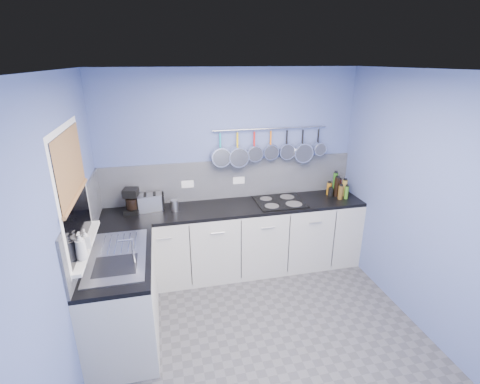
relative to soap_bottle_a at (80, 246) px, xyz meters
name	(u,v)px	position (x,y,z in m)	size (l,w,h in m)	color
floor	(262,335)	(1.53, -0.04, -1.18)	(3.20, 3.00, 0.02)	#47474C
ceiling	(269,69)	(1.53, -0.04, 1.34)	(3.20, 3.00, 0.02)	white
wall_back	(230,171)	(1.53, 1.47, 0.08)	(3.20, 0.02, 2.50)	#4F5E98
wall_front	(354,351)	(1.53, -1.55, 0.08)	(3.20, 0.02, 2.50)	#4F5E98
wall_left	(67,241)	(-0.08, -0.04, 0.08)	(0.02, 3.00, 2.50)	#4F5E98
wall_right	(424,205)	(3.14, -0.04, 0.08)	(0.02, 3.00, 2.50)	#4F5E98
backsplash_back	(231,179)	(1.53, 1.45, -0.02)	(3.20, 0.02, 0.50)	gray
backsplash_left	(85,220)	(-0.06, 0.56, -0.02)	(0.02, 1.80, 0.50)	gray
cabinet_run_back	(236,240)	(1.53, 1.16, -0.74)	(3.20, 0.60, 0.86)	#BAB8AF
worktop_back	(236,207)	(1.53, 1.16, -0.29)	(3.20, 0.60, 0.04)	black
cabinet_run_left	(124,298)	(0.23, 0.26, -0.74)	(0.60, 1.20, 0.86)	#BAB8AF
worktop_left	(118,258)	(0.23, 0.26, -0.29)	(0.60, 1.20, 0.04)	black
window_frame	(73,191)	(-0.05, 0.26, 0.38)	(0.01, 1.00, 1.10)	white
window_glass	(74,191)	(-0.04, 0.26, 0.38)	(0.01, 0.90, 1.00)	black
bamboo_blind	(70,165)	(-0.03, 0.26, 0.61)	(0.01, 0.90, 0.55)	olive
window_sill	(86,246)	(-0.02, 0.26, -0.13)	(0.10, 0.98, 0.03)	white
sink_unit	(117,255)	(0.23, 0.26, -0.27)	(0.50, 0.95, 0.01)	silver
mixer_tap	(133,251)	(0.39, 0.08, -0.14)	(0.12, 0.08, 0.26)	silver
socket_left	(188,184)	(0.98, 1.43, -0.04)	(0.15, 0.01, 0.09)	white
socket_right	(239,180)	(1.63, 1.43, -0.04)	(0.15, 0.01, 0.09)	white
pot_rail	(271,129)	(2.03, 1.41, 0.61)	(0.02, 0.02, 1.45)	silver
soap_bottle_a	(80,246)	(0.00, 0.00, 0.00)	(0.09, 0.09, 0.24)	white
soap_bottle_b	(85,239)	(0.00, 0.19, -0.03)	(0.08, 0.08, 0.17)	white
paper_towel	(133,201)	(0.33, 1.26, -0.14)	(0.11, 0.11, 0.26)	white
coffee_maker	(132,201)	(0.32, 1.21, -0.12)	(0.17, 0.19, 0.30)	black
toaster	(150,202)	(0.52, 1.27, -0.17)	(0.30, 0.17, 0.19)	silver
canister	(175,205)	(0.80, 1.19, -0.20)	(0.09, 0.09, 0.13)	silver
hob	(280,202)	(2.09, 1.15, -0.26)	(0.59, 0.52, 0.01)	black
pan_0	(220,149)	(1.40, 1.40, 0.40)	(0.24, 0.11, 0.43)	silver
pan_1	(237,148)	(1.61, 1.40, 0.39)	(0.25, 0.13, 0.44)	silver
pan_2	(254,145)	(1.82, 1.40, 0.41)	(0.20, 0.09, 0.39)	silver
pan_3	(271,144)	(2.03, 1.40, 0.42)	(0.20, 0.07, 0.39)	silver
pan_4	(287,144)	(2.24, 1.40, 0.41)	(0.21, 0.08, 0.40)	silver
pan_5	(302,145)	(2.45, 1.40, 0.39)	(0.25, 0.10, 0.44)	silver
pan_6	(318,141)	(2.67, 1.40, 0.43)	(0.17, 0.12, 0.36)	silver
condiment_0	(339,186)	(2.96, 1.28, -0.17)	(0.06, 0.06, 0.19)	#4C190C
condiment_1	(335,183)	(2.89, 1.27, -0.12)	(0.06, 0.06, 0.29)	#265919
condiment_2	(329,189)	(2.81, 1.26, -0.19)	(0.06, 0.06, 0.16)	#8C5914
condiment_3	(344,188)	(2.99, 1.18, -0.16)	(0.07, 0.07, 0.21)	olive
condiment_4	(337,187)	(2.88, 1.20, -0.14)	(0.07, 0.07, 0.25)	black
condiment_5	(331,193)	(2.80, 1.19, -0.21)	(0.07, 0.07, 0.11)	black
condiment_6	(346,192)	(2.96, 1.08, -0.19)	(0.05, 0.05, 0.16)	#3F721E
condiment_7	(341,192)	(2.88, 1.08, -0.18)	(0.06, 0.06, 0.18)	brown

